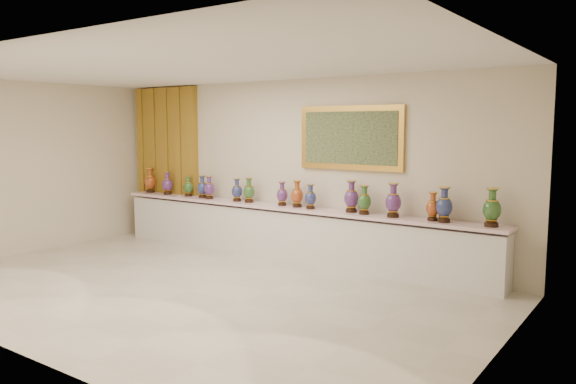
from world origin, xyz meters
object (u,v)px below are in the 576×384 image
object	(u,v)px
vase_2	(188,187)
vase_1	(167,184)
counter	(286,233)
vase_0	(150,182)

from	to	relation	value
vase_2	vase_1	bearing A→B (deg)	-177.62
counter	vase_2	world-z (taller)	vase_2
counter	vase_1	world-z (taller)	vase_1
vase_0	vase_2	world-z (taller)	vase_0
counter	vase_2	bearing A→B (deg)	-179.79
vase_0	vase_2	bearing A→B (deg)	-0.70
counter	vase_0	world-z (taller)	vase_0
vase_0	vase_1	size ratio (longest dim) A/B	1.10
counter	vase_0	xyz separation A→B (m)	(-3.35, 0.00, 0.68)
vase_0	vase_1	bearing A→B (deg)	-3.80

